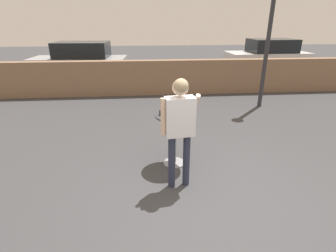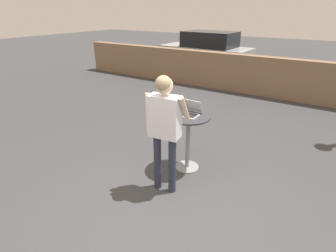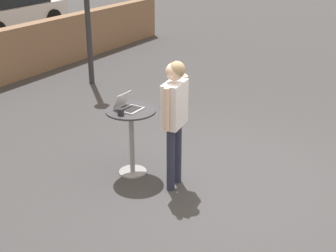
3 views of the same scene
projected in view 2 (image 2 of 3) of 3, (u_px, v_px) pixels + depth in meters
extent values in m
plane|color=#3D3D3F|center=(172.00, 219.00, 3.45)|extent=(50.00, 50.00, 0.00)
cube|color=#84664C|center=(279.00, 78.00, 7.93)|extent=(15.48, 0.35, 1.20)
cylinder|color=gray|center=(187.00, 167.00, 4.55)|extent=(0.40, 0.40, 0.03)
cylinder|color=gray|center=(188.00, 143.00, 4.36)|extent=(0.07, 0.07, 0.92)
cylinder|color=#333338|center=(189.00, 116.00, 4.16)|extent=(0.70, 0.70, 0.02)
cube|color=silver|center=(188.00, 115.00, 4.14)|extent=(0.31, 0.24, 0.02)
cube|color=black|center=(188.00, 115.00, 4.14)|extent=(0.27, 0.19, 0.00)
cube|color=silver|center=(194.00, 106.00, 4.22)|extent=(0.30, 0.12, 0.21)
cube|color=white|center=(193.00, 106.00, 4.21)|extent=(0.28, 0.10, 0.19)
cylinder|color=#232328|center=(177.00, 110.00, 4.25)|extent=(0.09, 0.09, 0.09)
torus|color=#232328|center=(180.00, 111.00, 4.22)|extent=(0.04, 0.01, 0.04)
cylinder|color=#282D42|center=(158.00, 162.00, 3.89)|extent=(0.11, 0.11, 0.90)
cylinder|color=#282D42|center=(172.00, 166.00, 3.79)|extent=(0.11, 0.11, 0.90)
cube|color=silver|center=(164.00, 117.00, 3.53)|extent=(0.46, 0.27, 0.59)
sphere|color=beige|center=(164.00, 85.00, 3.36)|extent=(0.23, 0.23, 0.23)
sphere|color=#9E8966|center=(163.00, 84.00, 3.32)|extent=(0.21, 0.21, 0.21)
cylinder|color=beige|center=(148.00, 113.00, 3.63)|extent=(0.07, 0.07, 0.56)
cylinder|color=beige|center=(184.00, 109.00, 3.46)|extent=(0.11, 0.34, 0.43)
cube|color=#9E9EA3|center=(205.00, 54.00, 11.99)|extent=(4.18, 1.91, 0.65)
cube|color=black|center=(210.00, 39.00, 11.62)|extent=(2.33, 1.60, 0.66)
cylinder|color=black|center=(172.00, 60.00, 12.20)|extent=(0.68, 0.26, 0.67)
cylinder|color=black|center=(190.00, 55.00, 13.38)|extent=(0.68, 0.26, 0.67)
cylinder|color=black|center=(222.00, 66.00, 10.85)|extent=(0.68, 0.26, 0.67)
cylinder|color=black|center=(237.00, 61.00, 12.02)|extent=(0.68, 0.26, 0.67)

